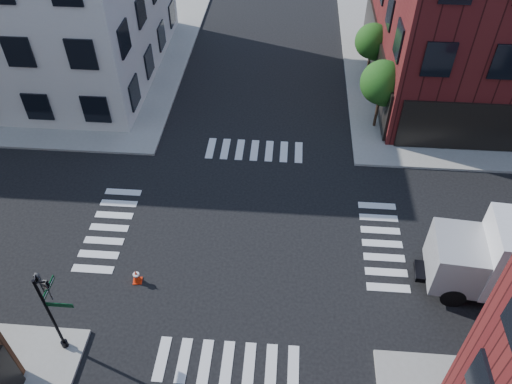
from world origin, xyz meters
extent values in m
plane|color=black|center=(0.00, 0.00, 0.00)|extent=(120.00, 120.00, 0.00)
cube|color=gray|center=(-21.00, 21.00, 0.07)|extent=(30.00, 30.00, 0.15)
cylinder|color=black|center=(7.50, 10.00, 0.89)|extent=(0.18, 0.18, 1.47)
cylinder|color=black|center=(7.50, 10.00, 1.62)|extent=(0.12, 0.12, 1.47)
sphere|color=#123C10|center=(7.50, 10.00, 3.30)|extent=(2.69, 2.69, 2.69)
sphere|color=#123C10|center=(7.75, 9.90, 2.75)|extent=(1.85, 1.85, 1.85)
cylinder|color=black|center=(7.50, 16.00, 0.81)|extent=(0.18, 0.18, 1.33)
cylinder|color=black|center=(7.50, 16.00, 1.48)|extent=(0.12, 0.12, 1.33)
sphere|color=#123C10|center=(7.50, 16.00, 3.00)|extent=(2.43, 2.43, 2.43)
sphere|color=#123C10|center=(7.75, 15.90, 2.51)|extent=(1.67, 1.67, 1.67)
cylinder|color=black|center=(-6.80, -6.80, 2.30)|extent=(0.12, 0.12, 4.60)
cylinder|color=black|center=(-6.80, -6.80, 0.30)|extent=(0.28, 0.28, 0.30)
cube|color=#053819|center=(-6.25, -6.80, 3.15)|extent=(1.10, 0.03, 0.22)
cube|color=#053819|center=(-6.80, -6.25, 3.40)|extent=(0.03, 1.10, 0.22)
imported|color=black|center=(-6.45, -6.70, 3.90)|extent=(0.22, 0.18, 1.10)
imported|color=black|center=(-6.90, -6.45, 3.90)|extent=(0.18, 0.22, 1.10)
cube|color=#A2A2A4|center=(9.73, -2.16, 1.73)|extent=(2.44, 2.85, 2.23)
cube|color=black|center=(8.68, -2.08, 2.12)|extent=(0.28, 2.12, 1.00)
cylinder|color=black|center=(9.64, -3.33, 0.56)|extent=(1.14, 0.48, 1.12)
cylinder|color=black|center=(9.83, -1.00, 0.56)|extent=(1.14, 0.48, 1.12)
cube|color=red|center=(-4.67, -3.22, 0.02)|extent=(0.47, 0.47, 0.04)
cone|color=red|center=(-4.67, -3.22, 0.38)|extent=(0.45, 0.45, 0.77)
cylinder|color=white|center=(-4.67, -3.22, 0.49)|extent=(0.30, 0.30, 0.09)
camera|label=1|loc=(1.95, -16.90, 19.04)|focal=35.00mm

